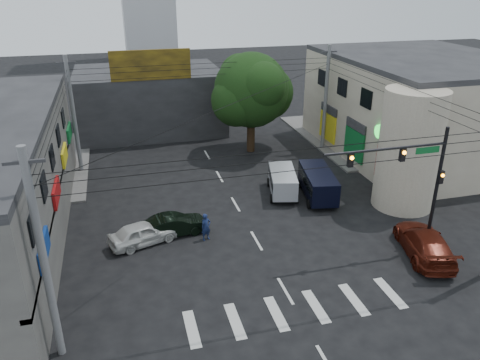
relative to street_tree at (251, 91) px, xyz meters
name	(u,v)px	position (x,y,z in m)	size (l,w,h in m)	color
ground	(267,259)	(-4.00, -17.00, -5.47)	(160.00, 160.00, 0.00)	black
sidewalk_far_right	(384,134)	(14.00, 1.00, -5.40)	(16.00, 16.00, 0.15)	#514F4C
building_right	(420,108)	(14.00, -4.00, -1.47)	(14.00, 18.00, 8.00)	#9F927E
corner_column	(409,150)	(7.00, -13.00, -1.47)	(4.00, 4.00, 8.00)	#9F927E
building_far	(150,100)	(-8.00, 9.00, -2.47)	(14.00, 10.00, 6.00)	#232326
billboard	(151,65)	(-8.00, 4.10, 1.83)	(7.00, 0.30, 2.60)	olive
street_tree	(251,91)	(0.00, 0.00, 0.00)	(6.40, 6.40, 8.70)	black
traffic_gantry	(413,172)	(3.82, -18.00, -0.64)	(7.10, 0.35, 7.20)	black
utility_pole_near_left	(44,260)	(-14.50, -21.50, -0.87)	(0.32, 0.32, 9.20)	#59595B
utility_pole_far_left	(74,116)	(-14.50, -1.00, -0.87)	(0.32, 0.32, 9.20)	#59595B
utility_pole_far_right	(326,99)	(6.50, -1.00, -0.87)	(0.32, 0.32, 9.20)	#59595B
dark_sedan	(174,225)	(-8.61, -12.98, -4.82)	(4.11, 1.86, 1.31)	black
white_compact	(143,233)	(-10.50, -13.54, -4.79)	(4.32, 2.78, 1.37)	beige
maroon_sedan	(424,243)	(4.65, -18.87, -4.69)	(3.51, 5.77, 1.56)	#48140A
silver_minivan	(282,183)	(-0.34, -9.28, -4.59)	(2.65, 4.39, 1.76)	#B5B7BE
navy_van	(318,185)	(1.88, -10.41, -4.49)	(2.74, 5.16, 1.96)	black
traffic_officer	(206,227)	(-6.85, -14.06, -4.63)	(0.72, 0.59, 1.69)	#142048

